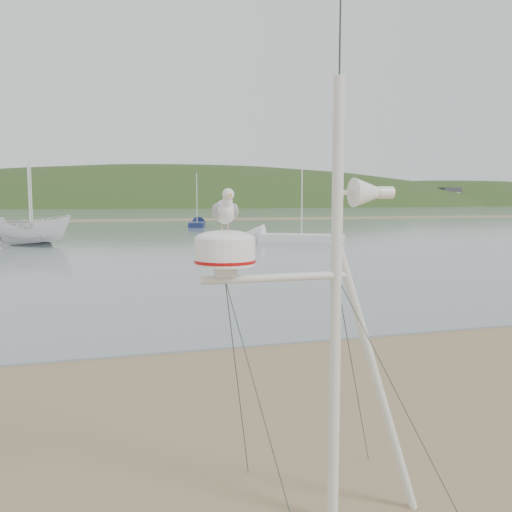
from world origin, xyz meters
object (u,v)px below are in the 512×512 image
object	(u,v)px
boat_white	(30,206)
sailboat_blue_far	(198,224)
mast_rig	(331,402)
sailboat_white_near	(272,237)
boat_dark	(32,205)

from	to	relation	value
boat_white	sailboat_blue_far	xyz separation A→B (m)	(14.43, 21.21, -2.21)
mast_rig	sailboat_white_near	xyz separation A→B (m)	(9.65, 31.29, -0.85)
mast_rig	boat_dark	xyz separation A→B (m)	(-6.16, 35.41, 1.36)
mast_rig	boat_dark	distance (m)	35.97
sailboat_white_near	boat_dark	bearing A→B (deg)	165.39
mast_rig	sailboat_blue_far	world-z (taller)	sailboat_blue_far
boat_dark	boat_white	xyz separation A→B (m)	(0.22, -3.17, 0.00)
mast_rig	boat_white	xyz separation A→B (m)	(-5.94, 32.24, 1.36)
boat_dark	sailboat_blue_far	bearing A→B (deg)	19.82
sailboat_white_near	sailboat_blue_far	xyz separation A→B (m)	(-1.17, 22.16, 0.00)
mast_rig	boat_white	distance (m)	32.81
mast_rig	sailboat_white_near	size ratio (longest dim) A/B	0.64
mast_rig	boat_white	bearing A→B (deg)	100.44
mast_rig	sailboat_blue_far	size ratio (longest dim) A/B	0.76
mast_rig	boat_dark	world-z (taller)	boat_dark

